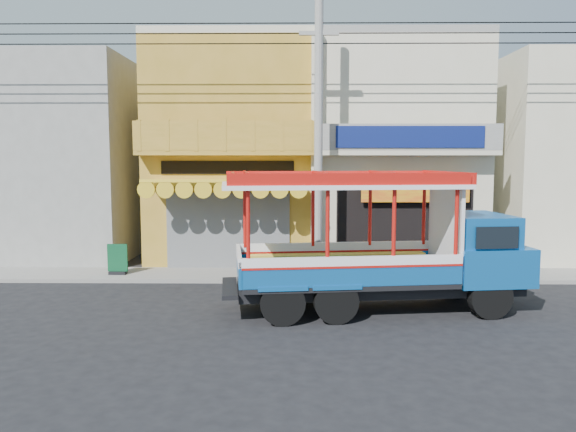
# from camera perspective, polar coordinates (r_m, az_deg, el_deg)

# --- Properties ---
(ground) EXTENTS (90.00, 90.00, 0.00)m
(ground) POSITION_cam_1_polar(r_m,az_deg,el_deg) (14.64, 7.53, -9.42)
(ground) COLOR black
(ground) RESTS_ON ground
(sidewalk) EXTENTS (30.00, 2.00, 0.12)m
(sidewalk) POSITION_cam_1_polar(r_m,az_deg,el_deg) (18.49, 6.06, -6.00)
(sidewalk) COLOR slate
(sidewalk) RESTS_ON ground
(shophouse_left) EXTENTS (6.00, 7.50, 8.24)m
(shophouse_left) POSITION_cam_1_polar(r_m,az_deg,el_deg) (22.11, -5.26, 6.48)
(shophouse_left) COLOR #A48024
(shophouse_left) RESTS_ON ground
(shophouse_right) EXTENTS (6.00, 6.75, 8.24)m
(shophouse_right) POSITION_cam_1_polar(r_m,az_deg,el_deg) (22.30, 10.37, 6.40)
(shophouse_right) COLOR beige
(shophouse_right) RESTS_ON ground
(party_pilaster) EXTENTS (0.35, 0.30, 8.00)m
(party_pilaster) POSITION_cam_1_polar(r_m,az_deg,el_deg) (18.89, 2.90, 6.30)
(party_pilaster) COLOR beige
(party_pilaster) RESTS_ON ground
(filler_building_left) EXTENTS (6.00, 6.00, 7.60)m
(filler_building_left) POSITION_cam_1_polar(r_m,az_deg,el_deg) (23.90, -22.25, 5.29)
(filler_building_left) COLOR gray
(filler_building_left) RESTS_ON ground
(filler_building_right) EXTENTS (6.00, 6.00, 7.60)m
(filler_building_right) POSITION_cam_1_polar(r_m,az_deg,el_deg) (24.50, 26.76, 5.10)
(filler_building_right) COLOR beige
(filler_building_right) RESTS_ON ground
(utility_pole) EXTENTS (28.00, 0.26, 9.00)m
(utility_pole) POSITION_cam_1_polar(r_m,az_deg,el_deg) (17.39, 3.61, 9.75)
(utility_pole) COLOR gray
(utility_pole) RESTS_ON ground
(songthaew_truck) EXTENTS (7.77, 3.33, 3.52)m
(songthaew_truck) POSITION_cam_1_polar(r_m,az_deg,el_deg) (14.42, 11.10, -2.83)
(songthaew_truck) COLOR black
(songthaew_truck) RESTS_ON ground
(green_sign) EXTENTS (0.64, 0.30, 0.99)m
(green_sign) POSITION_cam_1_polar(r_m,az_deg,el_deg) (19.00, -16.92, -4.45)
(green_sign) COLOR black
(green_sign) RESTS_ON sidewalk
(potted_plant_a) EXTENTS (1.23, 1.27, 1.08)m
(potted_plant_a) POSITION_cam_1_polar(r_m,az_deg,el_deg) (18.39, 10.85, -4.24)
(potted_plant_a) COLOR #205117
(potted_plant_a) RESTS_ON sidewalk
(potted_plant_c) EXTENTS (0.66, 0.66, 0.89)m
(potted_plant_c) POSITION_cam_1_polar(r_m,az_deg,el_deg) (19.64, 20.95, -4.16)
(potted_plant_c) COLOR #205117
(potted_plant_c) RESTS_ON sidewalk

